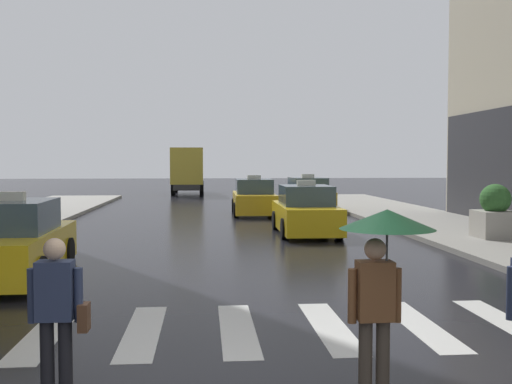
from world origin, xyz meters
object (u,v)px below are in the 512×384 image
(taxi_lead, at_px, (12,244))
(taxi_fourth, at_px, (307,196))
(taxi_third, at_px, (254,199))
(pedestrian_with_umbrella, at_px, (383,251))
(pedestrian_with_handbag, at_px, (57,309))
(taxi_second, at_px, (306,212))
(box_truck, at_px, (188,169))
(planter_mid_block, at_px, (495,213))

(taxi_lead, distance_m, taxi_fourth, 18.70)
(taxi_third, relative_size, taxi_fourth, 0.99)
(pedestrian_with_umbrella, xyz_separation_m, pedestrian_with_handbag, (-3.27, 0.29, -0.58))
(taxi_third, bearing_deg, pedestrian_with_handbag, -100.11)
(taxi_second, distance_m, box_truck, 24.65)
(box_truck, height_order, pedestrian_with_handbag, box_truck)
(taxi_lead, relative_size, taxi_third, 1.00)
(taxi_third, bearing_deg, taxi_fourth, 36.59)
(pedestrian_with_umbrella, height_order, planter_mid_block, pedestrian_with_umbrella)
(taxi_second, bearing_deg, box_truck, 100.69)
(taxi_fourth, height_order, pedestrian_with_umbrella, pedestrian_with_umbrella)
(box_truck, distance_m, pedestrian_with_handbag, 37.71)
(pedestrian_with_handbag, bearing_deg, taxi_third, 79.89)
(taxi_second, xyz_separation_m, planter_mid_block, (5.26, -2.57, 0.15))
(taxi_third, xyz_separation_m, box_truck, (-3.45, 16.87, 1.13))
(taxi_third, xyz_separation_m, taxi_fourth, (2.81, 2.08, 0.00))
(taxi_lead, distance_m, taxi_second, 10.11)
(taxi_fourth, relative_size, box_truck, 0.61)
(taxi_fourth, relative_size, planter_mid_block, 2.89)
(taxi_third, bearing_deg, pedestrian_with_umbrella, -91.19)
(pedestrian_with_umbrella, relative_size, planter_mid_block, 1.21)
(taxi_third, height_order, box_truck, box_truck)
(taxi_lead, xyz_separation_m, taxi_third, (6.20, 14.30, 0.00))
(taxi_lead, height_order, planter_mid_block, taxi_lead)
(box_truck, distance_m, planter_mid_block, 28.53)
(box_truck, bearing_deg, taxi_third, -78.46)
(pedestrian_with_handbag, xyz_separation_m, planter_mid_block, (10.10, 10.93, -0.06))
(taxi_fourth, height_order, planter_mid_block, taxi_fourth)
(taxi_fourth, xyz_separation_m, planter_mid_block, (3.58, -11.98, 0.15))
(taxi_second, relative_size, pedestrian_with_handbag, 2.77)
(pedestrian_with_umbrella, bearing_deg, taxi_fourth, 82.03)
(taxi_fourth, distance_m, box_truck, 16.10)
(pedestrian_with_handbag, bearing_deg, taxi_second, 70.30)
(box_truck, relative_size, pedestrian_with_handbag, 4.57)
(pedestrian_with_handbag, bearing_deg, taxi_lead, 110.85)
(taxi_third, distance_m, pedestrian_with_handbag, 21.15)
(box_truck, bearing_deg, taxi_lead, -95.04)
(taxi_fourth, bearing_deg, taxi_third, -143.41)
(taxi_lead, height_order, taxi_second, same)
(taxi_third, distance_m, pedestrian_with_umbrella, 21.13)
(taxi_lead, relative_size, taxi_fourth, 0.99)
(taxi_lead, bearing_deg, planter_mid_block, 19.32)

